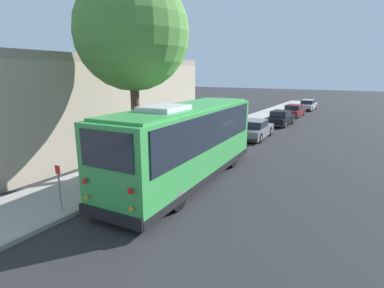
{
  "coord_description": "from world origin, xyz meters",
  "views": [
    {
      "loc": [
        -11.86,
        -6.57,
        4.64
      ],
      "look_at": [
        0.21,
        0.58,
        1.3
      ],
      "focal_mm": 28.0,
      "sensor_mm": 36.0,
      "label": 1
    }
  ],
  "objects_px": {
    "sign_post_near": "(59,188)",
    "parked_sedan_black": "(281,118)",
    "parked_sedan_maroon": "(294,111)",
    "parked_sedan_gray": "(255,130)",
    "sign_post_far": "(95,178)",
    "street_tree": "(134,25)",
    "fire_hydrant": "(211,138)",
    "shuttle_bus": "(187,140)",
    "parked_sedan_silver": "(308,105)"
  },
  "relations": [
    {
      "from": "street_tree",
      "to": "fire_hydrant",
      "type": "xyz_separation_m",
      "value": [
        6.52,
        -0.39,
        -6.03
      ]
    },
    {
      "from": "parked_sedan_black",
      "to": "parked_sedan_silver",
      "type": "bearing_deg",
      "value": 1.68
    },
    {
      "from": "street_tree",
      "to": "sign_post_near",
      "type": "distance_m",
      "value": 7.24
    },
    {
      "from": "sign_post_near",
      "to": "sign_post_far",
      "type": "relative_size",
      "value": 1.14
    },
    {
      "from": "sign_post_far",
      "to": "fire_hydrant",
      "type": "bearing_deg",
      "value": 0.5
    },
    {
      "from": "parked_sedan_gray",
      "to": "parked_sedan_maroon",
      "type": "height_order",
      "value": "parked_sedan_gray"
    },
    {
      "from": "parked_sedan_gray",
      "to": "parked_sedan_black",
      "type": "relative_size",
      "value": 1.07
    },
    {
      "from": "parked_sedan_silver",
      "to": "street_tree",
      "type": "bearing_deg",
      "value": 176.37
    },
    {
      "from": "parked_sedan_black",
      "to": "sign_post_far",
      "type": "relative_size",
      "value": 3.02
    },
    {
      "from": "parked_sedan_maroon",
      "to": "fire_hydrant",
      "type": "height_order",
      "value": "parked_sedan_maroon"
    },
    {
      "from": "parked_sedan_gray",
      "to": "parked_sedan_maroon",
      "type": "distance_m",
      "value": 13.14
    },
    {
      "from": "parked_sedan_gray",
      "to": "sign_post_far",
      "type": "height_order",
      "value": "sign_post_far"
    },
    {
      "from": "parked_sedan_gray",
      "to": "parked_sedan_black",
      "type": "xyz_separation_m",
      "value": [
        6.58,
        -0.16,
        -0.01
      ]
    },
    {
      "from": "sign_post_near",
      "to": "fire_hydrant",
      "type": "distance_m",
      "value": 11.06
    },
    {
      "from": "parked_sedan_black",
      "to": "parked_sedan_maroon",
      "type": "relative_size",
      "value": 0.94
    },
    {
      "from": "parked_sedan_gray",
      "to": "parked_sedan_silver",
      "type": "xyz_separation_m",
      "value": [
        20.0,
        -0.14,
        -0.01
      ]
    },
    {
      "from": "shuttle_bus",
      "to": "sign_post_near",
      "type": "height_order",
      "value": "shuttle_bus"
    },
    {
      "from": "parked_sedan_maroon",
      "to": "street_tree",
      "type": "bearing_deg",
      "value": 176.37
    },
    {
      "from": "fire_hydrant",
      "to": "shuttle_bus",
      "type": "bearing_deg",
      "value": -162.4
    },
    {
      "from": "shuttle_bus",
      "to": "parked_sedan_gray",
      "type": "xyz_separation_m",
      "value": [
        10.14,
        0.43,
        -1.24
      ]
    },
    {
      "from": "street_tree",
      "to": "sign_post_near",
      "type": "xyz_separation_m",
      "value": [
        -4.54,
        -0.48,
        -5.62
      ]
    },
    {
      "from": "fire_hydrant",
      "to": "sign_post_near",
      "type": "bearing_deg",
      "value": -179.57
    },
    {
      "from": "sign_post_near",
      "to": "parked_sedan_black",
      "type": "bearing_deg",
      "value": -4.2
    },
    {
      "from": "parked_sedan_black",
      "to": "parked_sedan_maroon",
      "type": "height_order",
      "value": "parked_sedan_black"
    },
    {
      "from": "shuttle_bus",
      "to": "parked_sedan_silver",
      "type": "relative_size",
      "value": 2.12
    },
    {
      "from": "parked_sedan_black",
      "to": "parked_sedan_gray",
      "type": "bearing_deg",
      "value": -179.75
    },
    {
      "from": "sign_post_near",
      "to": "sign_post_far",
      "type": "height_order",
      "value": "sign_post_near"
    },
    {
      "from": "parked_sedan_gray",
      "to": "parked_sedan_maroon",
      "type": "relative_size",
      "value": 1.0
    },
    {
      "from": "parked_sedan_black",
      "to": "fire_hydrant",
      "type": "relative_size",
      "value": 5.2
    },
    {
      "from": "parked_sedan_gray",
      "to": "sign_post_far",
      "type": "distance_m",
      "value": 13.63
    },
    {
      "from": "shuttle_bus",
      "to": "parked_sedan_gray",
      "type": "height_order",
      "value": "shuttle_bus"
    },
    {
      "from": "parked_sedan_maroon",
      "to": "sign_post_near",
      "type": "distance_m",
      "value": 28.23
    },
    {
      "from": "parked_sedan_maroon",
      "to": "fire_hydrant",
      "type": "xyz_separation_m",
      "value": [
        -17.14,
        1.4,
        -0.04
      ]
    },
    {
      "from": "parked_sedan_gray",
      "to": "sign_post_far",
      "type": "bearing_deg",
      "value": 171.58
    },
    {
      "from": "sign_post_far",
      "to": "parked_sedan_gray",
      "type": "bearing_deg",
      "value": -6.02
    },
    {
      "from": "shuttle_bus",
      "to": "parked_sedan_black",
      "type": "distance_m",
      "value": 16.77
    },
    {
      "from": "parked_sedan_silver",
      "to": "sign_post_far",
      "type": "xyz_separation_m",
      "value": [
        -33.55,
        1.57,
        0.24
      ]
    },
    {
      "from": "street_tree",
      "to": "fire_hydrant",
      "type": "height_order",
      "value": "street_tree"
    },
    {
      "from": "parked_sedan_black",
      "to": "street_tree",
      "type": "bearing_deg",
      "value": 174.73
    },
    {
      "from": "parked_sedan_silver",
      "to": "street_tree",
      "type": "height_order",
      "value": "street_tree"
    },
    {
      "from": "sign_post_near",
      "to": "fire_hydrant",
      "type": "height_order",
      "value": "sign_post_near"
    },
    {
      "from": "parked_sedan_black",
      "to": "parked_sedan_silver",
      "type": "height_order",
      "value": "parked_sedan_black"
    },
    {
      "from": "street_tree",
      "to": "sign_post_far",
      "type": "height_order",
      "value": "street_tree"
    },
    {
      "from": "parked_sedan_silver",
      "to": "sign_post_far",
      "type": "relative_size",
      "value": 3.36
    },
    {
      "from": "parked_sedan_maroon",
      "to": "parked_sedan_gray",
      "type": "bearing_deg",
      "value": -178.79
    },
    {
      "from": "shuttle_bus",
      "to": "sign_post_near",
      "type": "distance_m",
      "value": 5.33
    },
    {
      "from": "shuttle_bus",
      "to": "parked_sedan_maroon",
      "type": "relative_size",
      "value": 2.2
    },
    {
      "from": "shuttle_bus",
      "to": "parked_sedan_black",
      "type": "height_order",
      "value": "shuttle_bus"
    },
    {
      "from": "shuttle_bus",
      "to": "parked_sedan_silver",
      "type": "distance_m",
      "value": 30.17
    },
    {
      "from": "parked_sedan_maroon",
      "to": "sign_post_far",
      "type": "relative_size",
      "value": 3.23
    }
  ]
}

